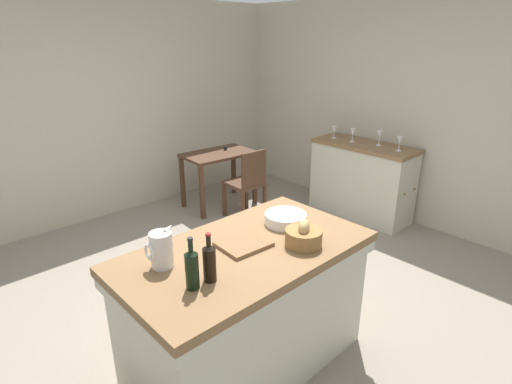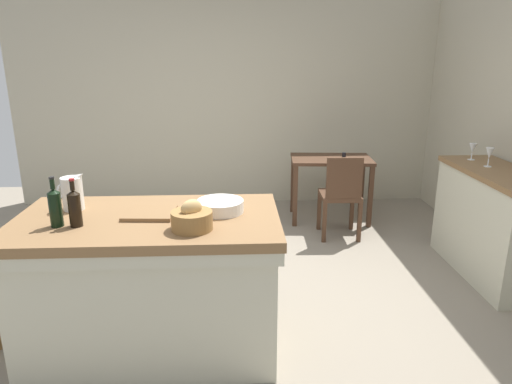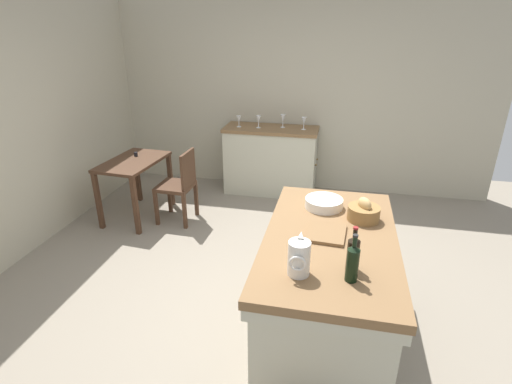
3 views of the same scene
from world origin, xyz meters
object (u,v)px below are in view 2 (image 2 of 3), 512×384
at_px(side_cabinet, 494,224).
at_px(wash_bowl, 220,206).
at_px(wine_bottle_amber, 55,207).
at_px(wine_glass_right, 473,149).
at_px(writing_desk, 331,168).
at_px(cutting_board, 150,213).
at_px(wine_glass_middle, 489,154).
at_px(island_table, 152,279).
at_px(wine_bottle_dark, 75,207).
at_px(bread_basket, 192,219).
at_px(wooden_chair, 341,194).
at_px(pitcher, 72,193).

distance_m(side_cabinet, wash_bowl, 2.50).
distance_m(wine_bottle_amber, wine_glass_right, 3.53).
distance_m(writing_desk, wine_bottle_amber, 3.33).
relative_size(side_cabinet, cutting_board, 4.28).
bearing_deg(wine_glass_right, wine_glass_middle, -88.09).
distance_m(island_table, wash_bowl, 0.64).
distance_m(side_cabinet, wine_bottle_dark, 3.35).
xyz_separation_m(side_cabinet, wine_bottle_amber, (-3.24, -1.05, 0.56)).
distance_m(writing_desk, wine_glass_middle, 1.75).
bearing_deg(wine_bottle_dark, side_cabinet, 18.53).
xyz_separation_m(island_table, cutting_board, (0.01, 0.03, 0.43)).
relative_size(cutting_board, wine_glass_middle, 1.82).
height_order(bread_basket, wine_bottle_dark, wine_bottle_dark).
bearing_deg(wine_glass_right, bread_basket, -146.99).
bearing_deg(wooden_chair, wash_bowl, -124.52).
height_order(side_cabinet, wine_bottle_amber, wine_bottle_amber).
distance_m(wooden_chair, wash_bowl, 2.15).
distance_m(cutting_board, wine_bottle_dark, 0.44).
bearing_deg(wine_bottle_amber, cutting_board, 18.24).
xyz_separation_m(island_table, writing_desk, (1.65, 2.39, 0.12)).
bearing_deg(wine_glass_right, side_cabinet, -84.64).
bearing_deg(wine_glass_middle, island_table, -158.33).
height_order(pitcher, wine_bottle_amber, wine_bottle_amber).
relative_size(side_cabinet, wine_glass_right, 8.47).
bearing_deg(side_cabinet, wash_bowl, -160.03).
relative_size(pitcher, cutting_board, 0.85).
distance_m(writing_desk, wash_bowl, 2.63).
bearing_deg(wine_bottle_dark, wine_glass_right, 25.67).
xyz_separation_m(writing_desk, wine_glass_middle, (1.08, -1.30, 0.43)).
xyz_separation_m(side_cabinet, wooden_chair, (-1.12, 0.89, 0.01)).
bearing_deg(wine_bottle_amber, island_table, 15.15).
xyz_separation_m(island_table, pitcher, (-0.49, 0.17, 0.53)).
height_order(pitcher, wine_glass_middle, pitcher).
bearing_deg(cutting_board, pitcher, 165.00).
bearing_deg(wine_bottle_amber, side_cabinet, 17.89).
xyz_separation_m(wash_bowl, wine_bottle_amber, (-0.93, -0.21, 0.08)).
bearing_deg(wash_bowl, wine_bottle_dark, -165.62).
height_order(pitcher, wash_bowl, pitcher).
bearing_deg(wash_bowl, island_table, -170.40).
distance_m(wine_glass_middle, wine_glass_right, 0.27).
relative_size(wine_glass_middle, wine_glass_right, 1.09).
xyz_separation_m(pitcher, wine_bottle_dark, (0.11, -0.30, 0.01)).
distance_m(pitcher, wine_glass_right, 3.42).
height_order(wine_bottle_dark, wine_glass_right, wine_bottle_dark).
relative_size(wash_bowl, wine_bottle_dark, 1.04).
height_order(writing_desk, wash_bowl, wash_bowl).
bearing_deg(island_table, wooden_chair, 47.85).
bearing_deg(wine_glass_right, wine_bottle_dark, -154.33).
distance_m(pitcher, bread_basket, 0.88).
relative_size(side_cabinet, wine_bottle_amber, 4.36).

